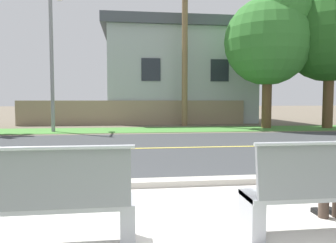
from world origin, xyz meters
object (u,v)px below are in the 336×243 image
at_px(bench_left, 35,204).
at_px(shade_tree_left, 271,35).
at_px(streetlamp, 52,45).
at_px(shade_tree_centre, 334,27).
at_px(bench_right, 332,192).

relative_size(bench_left, shade_tree_left, 0.25).
distance_m(streetlamp, shade_tree_left, 10.52).
distance_m(shade_tree_left, shade_tree_centre, 3.12).
relative_size(bench_left, streetlamp, 0.27).
height_order(streetlamp, shade_tree_centre, shade_tree_centre).
distance_m(bench_left, shade_tree_left, 15.36).
distance_m(bench_right, shade_tree_centre, 15.15).
bearing_deg(shade_tree_left, streetlamp, -177.49).
distance_m(streetlamp, shade_tree_centre, 13.59).
height_order(streetlamp, shade_tree_left, shade_tree_left).
bearing_deg(bench_right, bench_left, 180.00).
height_order(bench_left, shade_tree_left, shade_tree_left).
bearing_deg(streetlamp, shade_tree_centre, -0.05).
xyz_separation_m(streetlamp, shade_tree_left, (10.48, 0.46, 0.82)).
xyz_separation_m(bench_left, bench_right, (2.95, 0.00, 0.00)).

